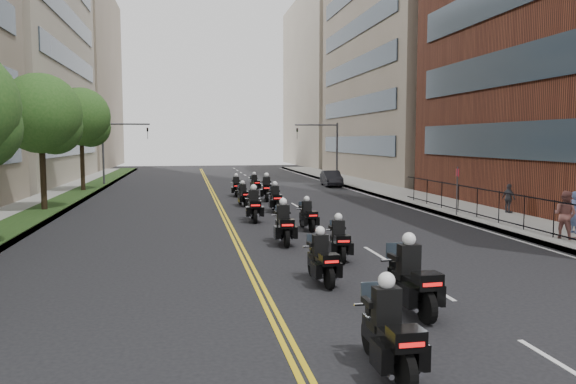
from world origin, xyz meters
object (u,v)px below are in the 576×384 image
motorcycle_4 (284,226)px  parked_sedan (331,178)px  motorcycle_2 (321,261)px  motorcycle_11 (255,184)px  pedestrian_b (565,215)px  motorcycle_9 (267,190)px  pedestrian_c (509,198)px  motorcycle_3 (339,241)px  motorcycle_1 (411,282)px  motorcycle_10 (236,187)px  motorcycle_6 (254,207)px  motorcycle_5 (307,217)px  pedestrian_a (575,212)px  motorcycle_7 (275,200)px  motorcycle_0 (389,335)px  motorcycle_8 (243,196)px

motorcycle_4 → parked_sedan: size_ratio=0.59×
motorcycle_2 → motorcycle_11: (1.47, 27.93, -0.02)m
pedestrian_b → motorcycle_9: bearing=2.1°
motorcycle_2 → pedestrian_c: (13.18, 12.01, 0.29)m
motorcycle_2 → motorcycle_3: bearing=61.7°
motorcycle_1 → pedestrian_c: bearing=49.2°
motorcycle_2 → motorcycle_4: motorcycle_4 is taller
motorcycle_1 → motorcycle_4: 9.20m
motorcycle_3 → motorcycle_10: bearing=99.3°
pedestrian_b → motorcycle_6: bearing=28.6°
motorcycle_6 → motorcycle_9: size_ratio=0.98×
motorcycle_5 → pedestrian_a: 11.26m
motorcycle_11 → pedestrian_a: (10.75, -22.39, 0.41)m
pedestrian_a → pedestrian_c: pedestrian_a is taller
motorcycle_7 → parked_sedan: size_ratio=0.57×
motorcycle_7 → parked_sedan: (7.55, 16.41, -0.00)m
motorcycle_6 → motorcycle_11: motorcycle_6 is taller
motorcycle_7 → pedestrian_b: size_ratio=1.23×
motorcycle_4 → motorcycle_10: bearing=92.1°
pedestrian_a → pedestrian_c: bearing=-2.9°
motorcycle_0 → motorcycle_3: motorcycle_0 is taller
motorcycle_2 → motorcycle_5: (1.60, 9.24, -0.03)m
motorcycle_10 → motorcycle_11: bearing=63.1°
motorcycle_0 → motorcycle_6: 18.57m
motorcycle_10 → pedestrian_c: 18.51m
motorcycle_5 → motorcycle_3: bearing=-97.2°
pedestrian_a → pedestrian_b: bearing=134.7°
motorcycle_2 → motorcycle_7: bearing=81.6°
motorcycle_5 → motorcycle_6: size_ratio=0.83×
motorcycle_9 → motorcycle_11: 6.37m
pedestrian_b → motorcycle_2: bearing=85.4°
motorcycle_7 → motorcycle_10: 9.03m
motorcycle_9 → pedestrian_b: 19.50m
motorcycle_4 → motorcycle_7: 9.87m
motorcycle_0 → pedestrian_a: size_ratio=1.36×
pedestrian_a → motorcycle_5: bearing=76.3°
motorcycle_6 → pedestrian_c: 13.62m
motorcycle_1 → pedestrian_a: (10.81, 8.56, 0.28)m
motorcycle_7 → pedestrian_b: bearing=-48.4°
motorcycle_0 → motorcycle_5: (1.92, 15.46, -0.10)m
motorcycle_3 → motorcycle_7: 12.92m
motorcycle_2 → pedestrian_a: bearing=20.3°
motorcycle_2 → motorcycle_9: (1.50, 21.56, 0.10)m
pedestrian_c → parked_sedan: bearing=1.2°
motorcycle_5 → pedestrian_a: size_ratio=1.18×
parked_sedan → pedestrian_b: bearing=-80.9°
motorcycle_7 → pedestrian_c: bearing=-17.1°
motorcycle_3 → motorcycle_8: motorcycle_3 is taller
motorcycle_5 → pedestrian_c: (11.57, 2.77, 0.32)m
motorcycle_0 → pedestrian_c: motorcycle_0 is taller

